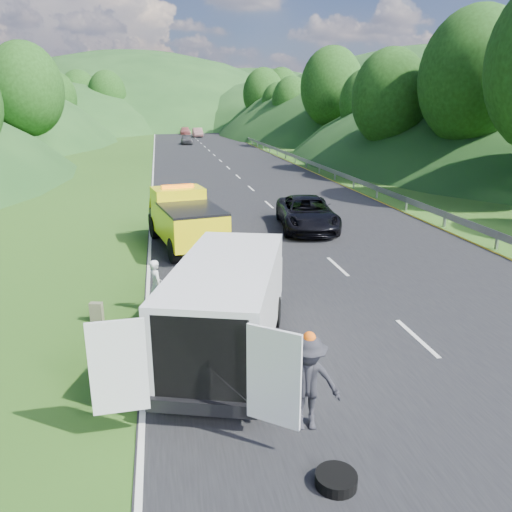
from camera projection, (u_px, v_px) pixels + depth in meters
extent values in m
plane|color=#38661E|center=(286.00, 316.00, 14.25)|extent=(320.00, 320.00, 0.00)
cube|color=black|center=(220.00, 161.00, 52.33)|extent=(14.00, 200.00, 0.02)
cube|color=gray|center=(264.00, 149.00, 65.38)|extent=(0.06, 140.00, 1.52)
cylinder|color=black|center=(155.00, 228.00, 22.35)|extent=(0.52, 1.03, 0.98)
cylinder|color=black|center=(195.00, 224.00, 23.01)|extent=(0.52, 1.03, 0.98)
cylinder|color=black|center=(174.00, 251.00, 18.85)|extent=(0.52, 1.03, 0.98)
cylinder|color=black|center=(222.00, 246.00, 19.52)|extent=(0.52, 1.03, 0.98)
cube|color=#FCE90D|center=(179.00, 209.00, 21.66)|extent=(2.37, 1.95, 1.87)
cube|color=#FCE90D|center=(192.00, 226.00, 19.77)|extent=(2.76, 3.69, 1.28)
cube|color=black|center=(191.00, 209.00, 19.57)|extent=(2.76, 3.69, 0.10)
cube|color=black|center=(173.00, 216.00, 22.87)|extent=(2.16, 1.53, 0.69)
cube|color=black|center=(171.00, 217.00, 23.45)|extent=(2.07, 0.58, 0.49)
cube|color=#FCE90D|center=(171.00, 201.00, 22.99)|extent=(2.08, 1.13, 1.08)
cube|color=orange|center=(178.00, 186.00, 21.37)|extent=(1.40, 0.50, 0.16)
cube|color=black|center=(175.00, 198.00, 22.17)|extent=(1.85, 0.43, 0.89)
cylinder|color=black|center=(206.00, 308.00, 13.74)|extent=(0.56, 0.90, 0.84)
cylinder|color=black|center=(274.00, 312.00, 13.52)|extent=(0.56, 0.90, 0.84)
cylinder|color=black|center=(169.00, 376.00, 10.36)|extent=(0.56, 0.90, 0.84)
cylinder|color=black|center=(259.00, 381.00, 10.14)|extent=(0.56, 0.90, 0.84)
cube|color=silver|center=(227.00, 303.00, 11.55)|extent=(3.72, 5.85, 1.94)
cube|color=silver|center=(245.00, 278.00, 14.41)|extent=(2.29, 1.54, 1.05)
cube|color=black|center=(243.00, 252.00, 13.96)|extent=(1.96, 0.93, 0.87)
cube|color=black|center=(201.00, 359.00, 9.01)|extent=(1.73, 0.65, 1.68)
cube|color=silver|center=(118.00, 367.00, 8.72)|extent=(1.00, 0.10, 1.78)
cube|color=silver|center=(274.00, 377.00, 8.41)|extent=(0.83, 0.66, 1.78)
cube|color=black|center=(201.00, 407.00, 9.19)|extent=(2.05, 0.79, 0.26)
imported|color=silver|center=(158.00, 311.00, 14.63)|extent=(0.55, 0.66, 1.55)
imported|color=tan|center=(210.00, 327.00, 13.59)|extent=(0.65, 0.65, 1.06)
imported|color=black|center=(306.00, 428.00, 9.37)|extent=(1.30, 0.86, 1.87)
cube|color=#65644C|center=(97.00, 312.00, 13.87)|extent=(0.38, 0.27, 0.55)
cylinder|color=black|center=(336.00, 486.00, 7.95)|extent=(0.68, 0.68, 0.20)
imported|color=black|center=(306.00, 229.00, 24.10)|extent=(3.24, 5.78, 1.53)
imported|color=#414145|center=(187.00, 144.00, 73.19)|extent=(1.57, 3.90, 1.33)
imported|color=#795151|center=(198.00, 137.00, 88.78)|extent=(1.66, 4.76, 1.57)
imported|color=#9C4F4E|center=(185.00, 135.00, 95.39)|extent=(1.89, 4.65, 1.35)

